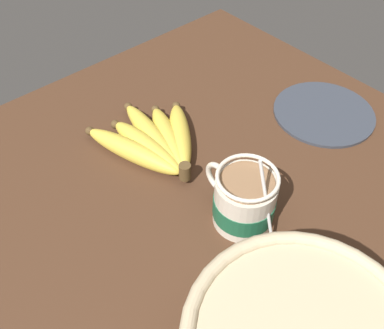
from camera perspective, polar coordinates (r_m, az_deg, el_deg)
table at (r=68.79cm, az=2.68°, el=-7.70°), size 96.92×96.92×2.63cm
coffee_mug at (r=64.46cm, az=6.92°, el=-4.80°), size 14.49×9.40×14.51cm
banana_bunch at (r=76.63cm, az=-4.89°, el=3.06°), size 22.75×19.74×4.33cm
small_plate at (r=88.61cm, az=17.16°, el=6.61°), size 19.68×19.68×0.60cm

